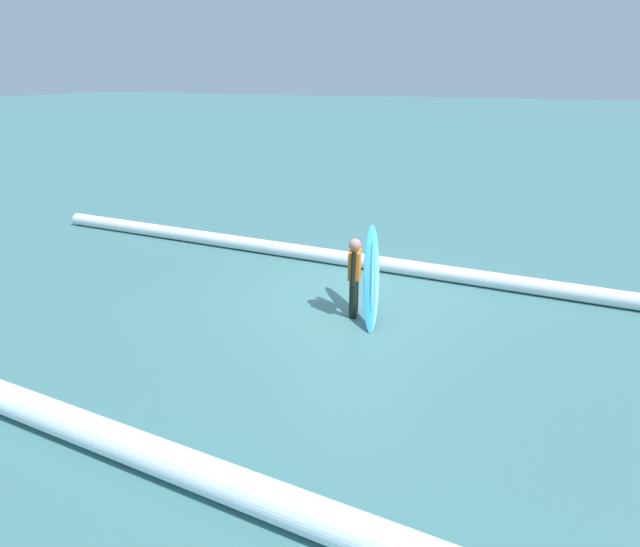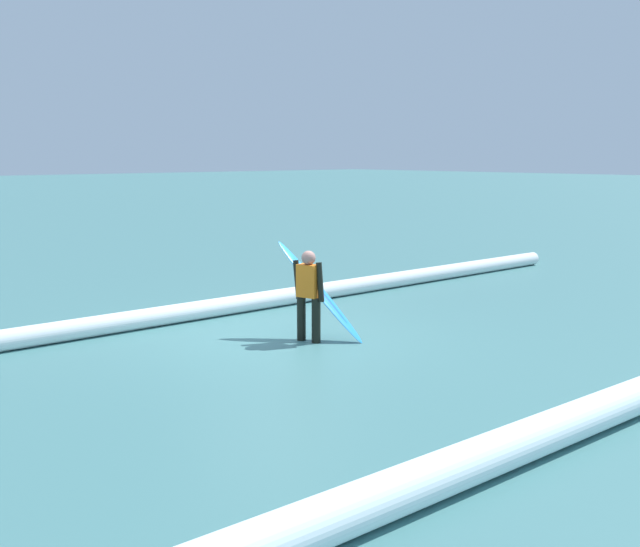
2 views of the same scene
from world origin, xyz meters
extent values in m
plane|color=#407575|center=(0.00, 0.00, 0.00)|extent=(192.52, 192.52, 0.00)
cylinder|color=black|center=(-0.19, 0.40, 0.35)|extent=(0.14, 0.14, 0.71)
cylinder|color=black|center=(-0.26, 0.67, 0.35)|extent=(0.14, 0.14, 0.71)
cube|color=orange|center=(-0.22, 0.54, 0.96)|extent=(0.28, 0.38, 0.51)
sphere|color=#A1736A|center=(-0.22, 0.54, 1.32)|extent=(0.22, 0.22, 0.22)
cylinder|color=black|center=(-0.17, 0.33, 0.96)|extent=(0.09, 0.17, 0.61)
cylinder|color=black|center=(-0.28, 0.75, 0.96)|extent=(0.09, 0.15, 0.61)
ellipsoid|color=#268CE5|center=(-0.52, 0.46, 0.75)|extent=(0.77, 1.55, 1.53)
ellipsoid|color=blue|center=(-0.52, 0.46, 0.75)|extent=(0.50, 1.21, 1.23)
cylinder|color=silver|center=(-0.31, -1.90, 0.16)|extent=(19.22, 1.03, 0.33)
cylinder|color=white|center=(2.11, 5.23, 0.20)|extent=(24.11, 1.81, 0.39)
camera|label=1|loc=(-3.30, 9.18, 4.12)|focal=30.97mm
camera|label=2|loc=(6.98, 8.86, 2.88)|focal=40.75mm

